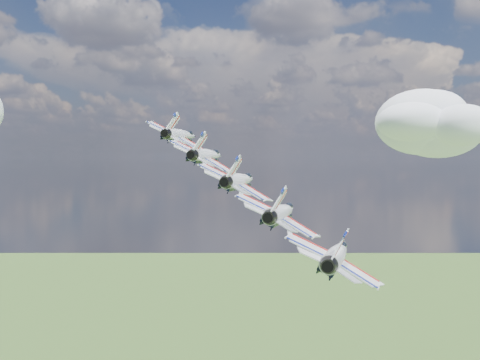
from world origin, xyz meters
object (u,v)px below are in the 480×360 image
(jet_1, at_px, (207,155))
(jet_3, at_px, (282,212))
(jet_2, at_px, (240,180))
(jet_4, at_px, (337,254))
(jet_0, at_px, (181,135))

(jet_1, bearing_deg, jet_3, -48.14)
(jet_2, xyz_separation_m, jet_4, (14.13, -14.70, -6.20))
(jet_3, bearing_deg, jet_0, 131.86)
(jet_0, xyz_separation_m, jet_3, (21.19, -22.04, -9.30))
(jet_4, bearing_deg, jet_2, 131.86)
(jet_3, xyz_separation_m, jet_4, (7.06, -7.35, -3.10))
(jet_4, bearing_deg, jet_1, 131.86)
(jet_0, bearing_deg, jet_4, -48.14)
(jet_0, xyz_separation_m, jet_2, (14.13, -14.70, -6.20))
(jet_2, relative_size, jet_3, 1.00)
(jet_3, distance_m, jet_4, 10.66)
(jet_2, height_order, jet_3, jet_2)
(jet_0, bearing_deg, jet_2, -48.14)
(jet_2, bearing_deg, jet_0, 131.86)
(jet_1, height_order, jet_3, jet_1)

